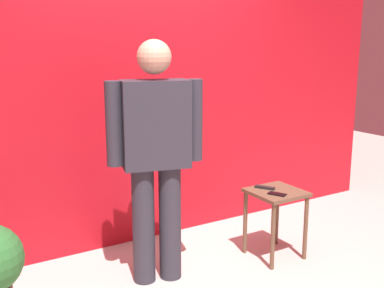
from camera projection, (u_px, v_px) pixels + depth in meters
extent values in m
cube|color=red|center=(152.00, 77.00, 4.20)|extent=(5.33, 0.12, 2.98)
cylinder|color=#2D2D38|center=(144.00, 225.00, 3.52)|extent=(0.21, 0.21, 0.90)
cylinder|color=#2D2D38|center=(170.00, 222.00, 3.58)|extent=(0.21, 0.21, 0.90)
cube|color=#2D2D38|center=(155.00, 124.00, 3.39)|extent=(0.53, 0.36, 0.64)
cube|color=red|center=(152.00, 117.00, 3.50)|extent=(0.13, 0.05, 0.53)
cube|color=#C68CB7|center=(151.00, 120.00, 3.51)|extent=(0.05, 0.02, 0.48)
cylinder|color=#2D2D38|center=(114.00, 124.00, 3.30)|extent=(0.15, 0.15, 0.60)
cylinder|color=#2D2D38|center=(194.00, 120.00, 3.47)|extent=(0.15, 0.15, 0.60)
sphere|color=tan|center=(154.00, 57.00, 3.29)|extent=(0.25, 0.25, 0.25)
cube|color=brown|center=(276.00, 192.00, 3.91)|extent=(0.42, 0.42, 0.03)
cylinder|color=brown|center=(273.00, 237.00, 3.73)|extent=(0.04, 0.04, 0.55)
cylinder|color=brown|center=(306.00, 228.00, 3.92)|extent=(0.04, 0.04, 0.55)
cylinder|color=brown|center=(245.00, 223.00, 4.03)|extent=(0.04, 0.04, 0.55)
cylinder|color=brown|center=(277.00, 215.00, 4.22)|extent=(0.04, 0.04, 0.55)
cube|color=black|center=(277.00, 194.00, 3.81)|extent=(0.13, 0.16, 0.01)
cube|color=black|center=(265.00, 187.00, 3.96)|extent=(0.12, 0.17, 0.02)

